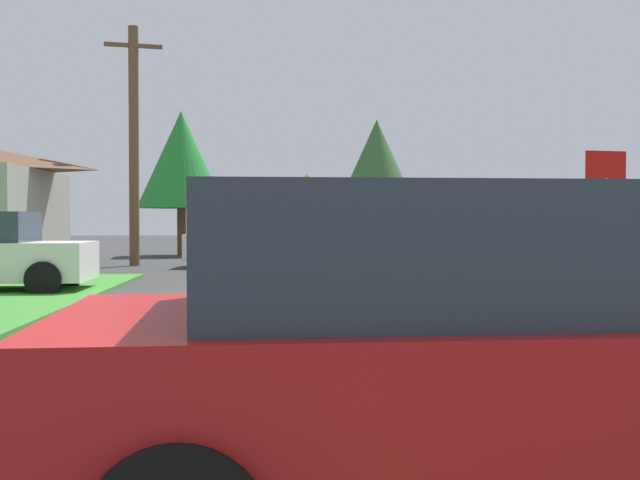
{
  "coord_description": "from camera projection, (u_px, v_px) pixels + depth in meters",
  "views": [
    {
      "loc": [
        -0.74,
        -14.4,
        1.46
      ],
      "look_at": [
        0.28,
        2.13,
        1.04
      ],
      "focal_mm": 44.45,
      "sensor_mm": 36.0,
      "label": 1
    }
  ],
  "objects": [
    {
      "name": "ground_plane",
      "position": [
        312.0,
        300.0,
        14.45
      ],
      "size": [
        120.0,
        120.0,
        0.0
      ],
      "primitive_type": "plane",
      "color": "#333333"
    },
    {
      "name": "lane_stripe_center",
      "position": [
        362.0,
        398.0,
        6.47
      ],
      "size": [
        0.2,
        14.0,
        0.01
      ],
      "primitive_type": "cube",
      "color": "yellow",
      "rests_on": "ground"
    },
    {
      "name": "stop_sign",
      "position": [
        605.0,
        198.0,
        12.85
      ],
      "size": [
        0.73,
        0.18,
        2.58
      ],
      "rotation": [
        0.0,
        0.0,
        3.35
      ],
      "color": "#9EA0A8",
      "rests_on": "ground"
    },
    {
      "name": "car_approaching_junction",
      "position": [
        257.0,
        241.0,
        24.34
      ],
      "size": [
        4.26,
        2.41,
        1.62
      ],
      "rotation": [
        0.0,
        0.0,
        3.06
      ],
      "color": "white",
      "rests_on": "ground"
    },
    {
      "name": "car_behind_on_main_road",
      "position": [
        460.0,
        353.0,
        3.9
      ],
      "size": [
        4.11,
        2.31,
        1.62
      ],
      "rotation": [
        0.0,
        0.0,
        0.04
      ],
      "color": "red",
      "rests_on": "ground"
    },
    {
      "name": "utility_pole_mid",
      "position": [
        134.0,
        143.0,
        25.03
      ],
      "size": [
        1.78,
        0.5,
        7.56
      ],
      "color": "brown",
      "rests_on": "ground"
    },
    {
      "name": "direction_sign",
      "position": [
        307.0,
        211.0,
        21.77
      ],
      "size": [
        0.91,
        0.08,
        2.72
      ],
      "color": "slate",
      "rests_on": "ground"
    },
    {
      "name": "oak_tree_left",
      "position": [
        377.0,
        159.0,
        35.15
      ],
      "size": [
        3.1,
        3.1,
        5.92
      ],
      "color": "brown",
      "rests_on": "ground"
    },
    {
      "name": "pine_tree_center",
      "position": [
        181.0,
        160.0,
        32.02
      ],
      "size": [
        3.58,
        3.58,
        5.87
      ],
      "color": "brown",
      "rests_on": "ground"
    }
  ]
}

